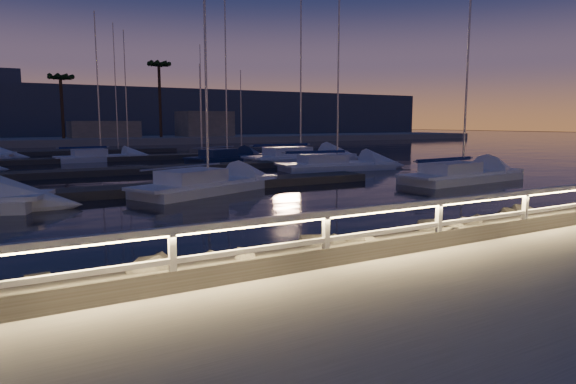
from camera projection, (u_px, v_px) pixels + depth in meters
name	position (u px, v px, depth m)	size (l,w,h in m)	color
ground	(404.00, 252.00, 10.85)	(400.00, 400.00, 0.00)	#A49E94
harbor_water	(108.00, 173.00, 37.72)	(400.00, 440.00, 0.60)	black
guard_rail	(402.00, 216.00, 10.71)	(44.11, 0.12, 1.06)	silver
riprap	(209.00, 271.00, 10.02)	(32.05, 2.84, 1.31)	#615C53
floating_docks	(104.00, 164.00, 38.74)	(22.00, 36.00, 0.40)	#4E4741
far_shore	(47.00, 139.00, 74.17)	(160.00, 14.00, 5.20)	#A49E94
palm_center	(60.00, 79.00, 73.18)	(3.00, 3.00, 9.70)	#442E20
palm_right	(159.00, 68.00, 79.00)	(3.00, 3.00, 12.20)	#442E20
sailboat_c	(205.00, 184.00, 24.33)	(8.34, 5.33, 13.82)	white
sailboat_d	(460.00, 174.00, 28.76)	(8.78, 3.37, 14.51)	white
sailboat_g	(225.00, 157.00, 43.08)	(8.06, 4.86, 13.26)	navy
sailboat_h	(334.00, 164.00, 35.72)	(8.83, 3.80, 14.46)	white
sailboat_k	(99.00, 157.00, 43.82)	(7.53, 2.71, 12.54)	white
sailboat_l	(298.00, 157.00, 42.81)	(9.91, 3.16, 16.64)	white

